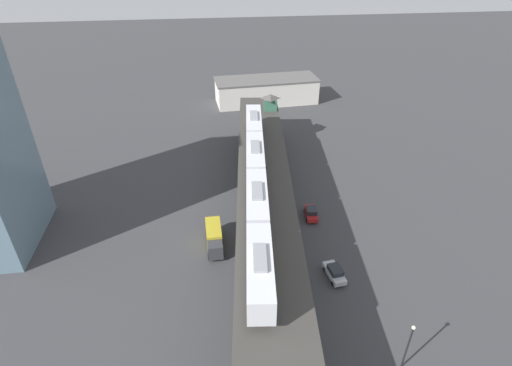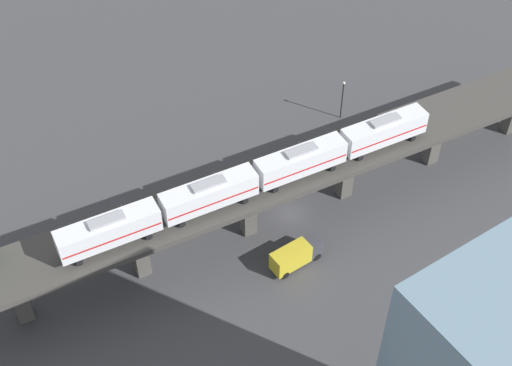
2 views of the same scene
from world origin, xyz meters
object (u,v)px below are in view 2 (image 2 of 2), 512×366
(street_car_silver, at_px, (279,160))
(delivery_truck, at_px, (296,255))
(subway_train, at_px, (256,177))
(street_lamp, at_px, (342,97))
(street_car_red, at_px, (194,198))

(street_car_silver, bearing_deg, delivery_truck, 151.95)
(subway_train, bearing_deg, street_lamp, -61.84)
(street_car_red, bearing_deg, subway_train, -159.49)
(street_car_silver, distance_m, street_lamp, 15.06)
(subway_train, relative_size, delivery_truck, 6.87)
(street_car_silver, relative_size, delivery_truck, 0.63)
(subway_train, relative_size, street_car_red, 10.90)
(subway_train, height_order, street_car_silver, subway_train)
(delivery_truck, distance_m, street_lamp, 30.59)
(delivery_truck, relative_size, street_lamp, 1.05)
(street_car_red, relative_size, street_lamp, 0.66)
(street_car_silver, relative_size, street_lamp, 0.66)
(delivery_truck, bearing_deg, street_car_red, 18.00)
(street_car_silver, distance_m, delivery_truck, 18.68)
(street_car_silver, height_order, street_car_red, same)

